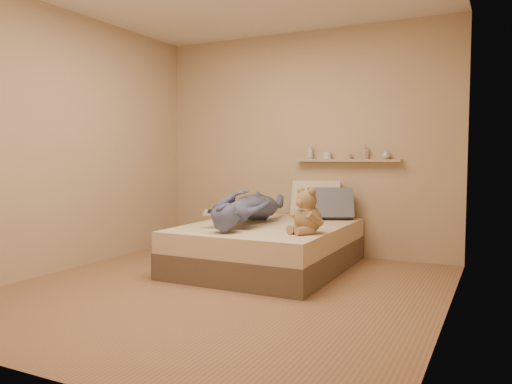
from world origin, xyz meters
The scene contains 10 objects.
room centered at (0.00, 0.00, 1.30)m, with size 3.80×3.80×3.80m.
bed centered at (0.00, 0.93, 0.22)m, with size 1.50×1.90×0.45m.
game_console centered at (-0.36, 0.43, 0.60)m, with size 0.18×0.10×0.06m.
teddy_bear centered at (0.56, 0.55, 0.62)m, with size 0.33×0.34×0.42m.
dark_plush centered at (-0.63, 1.27, 0.56)m, with size 0.16×0.16×0.24m.
pillow_cream centered at (0.22, 1.76, 0.65)m, with size 0.55×0.16×0.40m, color beige.
pillow_grey centered at (0.43, 1.62, 0.62)m, with size 0.50×0.14×0.34m, color slate.
person centered at (-0.21, 0.85, 0.63)m, with size 0.54×1.48×0.35m, color #4F587D.
wall_shelf centered at (0.55, 1.84, 1.10)m, with size 1.20×0.12×0.03m, color tan.
shelf_bottles centered at (0.58, 1.84, 1.18)m, with size 0.96×0.11×0.17m.
Camera 1 is at (2.14, -3.64, 1.14)m, focal length 35.00 mm.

